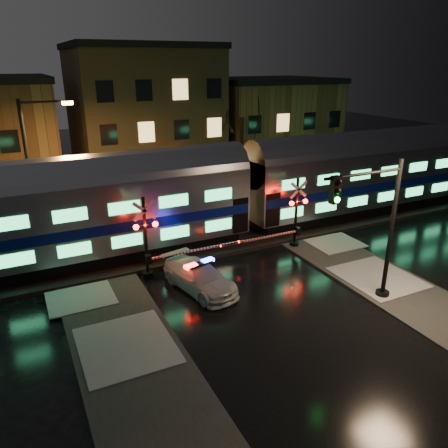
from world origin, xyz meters
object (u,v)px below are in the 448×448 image
Objects in this scene: police_car at (200,277)px; crossing_signal_left at (153,245)px; crossing_signal_right at (292,221)px; traffic_light at (375,232)px; streetlight at (34,166)px.

crossing_signal_left is (-1.56, 2.25, 1.13)m from police_car.
traffic_light is (-0.42, -6.81, 1.78)m from crossing_signal_right.
crossing_signal_left is (-8.38, 0.00, 0.04)m from crossing_signal_right.
police_car is at bearing -55.16° from crossing_signal_left.
traffic_light reaches higher than crossing_signal_right.
police_car is at bearing -55.01° from streetlight.
police_car is 0.57× the size of streetlight.
police_car is 2.96m from crossing_signal_left.
police_car is 0.81× the size of crossing_signal_right.
traffic_light reaches higher than police_car.
crossing_signal_right is 0.98× the size of crossing_signal_left.
crossing_signal_right is at bearing 5.45° from police_car.
crossing_signal_right is at bearing 74.71° from traffic_light.
traffic_light is at bearing -93.57° from crossing_signal_right.
streetlight reaches higher than crossing_signal_right.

